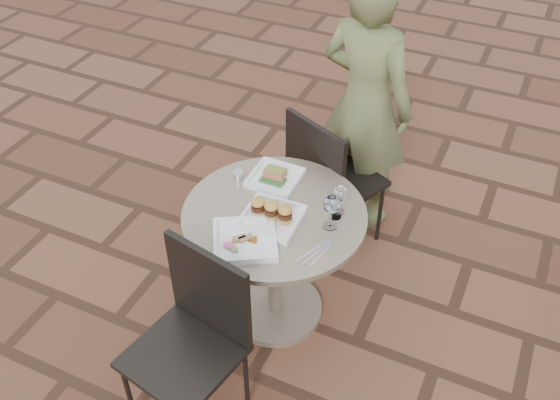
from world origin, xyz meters
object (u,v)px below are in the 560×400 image
at_px(plate_salmon, 275,177).
at_px(plate_sliders, 271,214).
at_px(chair_near, 196,328).
at_px(chair_far, 327,174).
at_px(diner, 366,104).
at_px(plate_tuna, 245,240).
at_px(cafe_table, 275,248).

xyz_separation_m(plate_salmon, plate_sliders, (0.12, -0.28, 0.02)).
bearing_deg(chair_near, chair_far, 95.76).
bearing_deg(plate_sliders, chair_near, -98.47).
relative_size(diner, plate_tuna, 4.17).
height_order(chair_near, plate_salmon, chair_near).
bearing_deg(cafe_table, plate_tuna, -98.12).
bearing_deg(chair_far, plate_tuna, 108.68).
bearing_deg(plate_salmon, plate_tuna, -81.61).
bearing_deg(chair_far, chair_near, 108.57).
height_order(cafe_table, plate_sliders, plate_sliders).
height_order(chair_near, diner, diner).
relative_size(cafe_table, chair_near, 0.97).
bearing_deg(chair_near, cafe_table, 94.63).
xyz_separation_m(chair_far, plate_sliders, (-0.03, -0.66, 0.22)).
bearing_deg(cafe_table, plate_sliders, -78.15).
xyz_separation_m(chair_near, plate_tuna, (0.04, 0.40, 0.20)).
relative_size(chair_far, chair_near, 1.00).
bearing_deg(plate_tuna, plate_salmon, 98.39).
distance_m(chair_near, diner, 1.66).
bearing_deg(plate_salmon, diner, 73.68).
bearing_deg(plate_sliders, plate_tuna, -104.08).
relative_size(plate_sliders, plate_tuna, 0.71).
xyz_separation_m(cafe_table, chair_far, (0.05, 0.60, 0.07)).
bearing_deg(plate_tuna, chair_far, 84.57).
distance_m(cafe_table, plate_salmon, 0.36).
bearing_deg(chair_far, plate_salmon, 92.20).
relative_size(cafe_table, plate_sliders, 3.23).
distance_m(chair_far, chair_near, 1.25).
height_order(plate_salmon, plate_tuna, plate_salmon).
distance_m(diner, plate_tuna, 1.24).
xyz_separation_m(chair_far, diner, (0.07, 0.38, 0.27)).
bearing_deg(plate_sliders, chair_far, 87.08).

